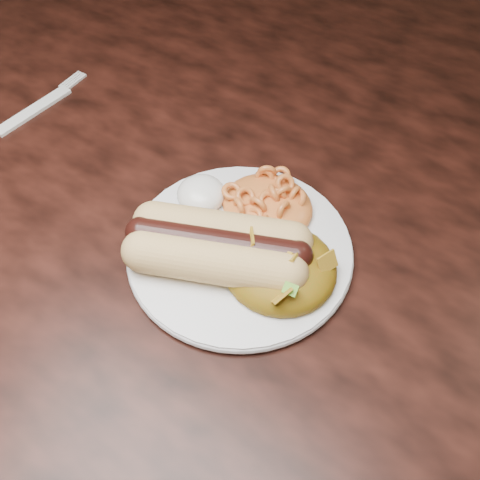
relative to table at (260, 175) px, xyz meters
The scene contains 8 objects.
floor 0.66m from the table, ahead, with size 4.00×4.00×0.00m, color #3B2611.
table is the anchor object (origin of this frame).
plate 0.22m from the table, 65.29° to the right, with size 0.20×0.20×0.01m, color white.
hotdog 0.24m from the table, 70.01° to the right, with size 0.14×0.11×0.04m.
mac_and_cheese 0.19m from the table, 57.32° to the right, with size 0.09×0.08×0.03m, color orange.
sour_cream 0.19m from the table, 82.86° to the right, with size 0.05×0.05×0.03m, color white.
taco_salad 0.25m from the table, 55.38° to the right, with size 0.10×0.10×0.05m.
fork 0.28m from the table, 150.11° to the right, with size 0.02×0.12×0.00m, color silver.
Camera 1 is at (0.24, -0.43, 1.17)m, focal length 42.00 mm.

